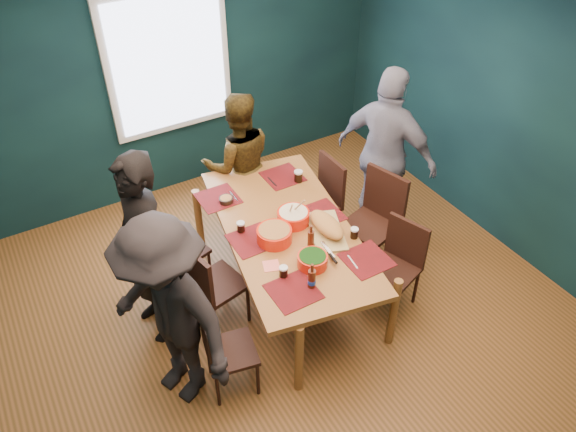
{
  "coord_description": "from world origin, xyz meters",
  "views": [
    {
      "loc": [
        -1.73,
        -2.97,
        4.0
      ],
      "look_at": [
        0.15,
        0.24,
        0.98
      ],
      "focal_mm": 35.0,
      "sensor_mm": 36.0,
      "label": 1
    }
  ],
  "objects_px": {
    "dining_table": "(287,234)",
    "person_near_left": "(168,315)",
    "bowl_salad": "(274,235)",
    "cutting_board": "(327,226)",
    "chair_right_far": "(323,195)",
    "chair_right_near": "(399,259)",
    "person_back": "(239,164)",
    "chair_left_near": "(220,348)",
    "chair_left_far": "(175,249)",
    "chair_left_mid": "(208,282)",
    "bowl_herbs": "(312,260)",
    "person_right": "(386,155)",
    "bowl_dumpling": "(293,216)",
    "chair_right_mid": "(377,214)",
    "person_far_left": "(145,251)"
  },
  "relations": [
    {
      "from": "dining_table",
      "to": "person_near_left",
      "type": "bearing_deg",
      "value": -148.62
    },
    {
      "from": "bowl_salad",
      "to": "cutting_board",
      "type": "distance_m",
      "value": 0.46
    },
    {
      "from": "chair_right_far",
      "to": "chair_right_near",
      "type": "height_order",
      "value": "chair_right_far"
    },
    {
      "from": "chair_right_near",
      "to": "person_back",
      "type": "relative_size",
      "value": 0.57
    },
    {
      "from": "chair_left_near",
      "to": "bowl_salad",
      "type": "distance_m",
      "value": 1.05
    },
    {
      "from": "chair_left_far",
      "to": "chair_left_near",
      "type": "relative_size",
      "value": 1.03
    },
    {
      "from": "dining_table",
      "to": "chair_right_far",
      "type": "height_order",
      "value": "chair_right_far"
    },
    {
      "from": "chair_left_mid",
      "to": "person_near_left",
      "type": "xyz_separation_m",
      "value": [
        -0.49,
        -0.47,
        0.33
      ]
    },
    {
      "from": "chair_right_far",
      "to": "bowl_herbs",
      "type": "xyz_separation_m",
      "value": [
        -0.79,
        -1.04,
        0.32
      ]
    },
    {
      "from": "person_right",
      "to": "bowl_dumpling",
      "type": "relative_size",
      "value": 6.44
    },
    {
      "from": "bowl_dumpling",
      "to": "bowl_herbs",
      "type": "relative_size",
      "value": 1.16
    },
    {
      "from": "dining_table",
      "to": "bowl_herbs",
      "type": "bearing_deg",
      "value": -86.81
    },
    {
      "from": "chair_right_far",
      "to": "person_back",
      "type": "relative_size",
      "value": 0.6
    },
    {
      "from": "chair_right_near",
      "to": "cutting_board",
      "type": "bearing_deg",
      "value": 127.93
    },
    {
      "from": "chair_left_mid",
      "to": "chair_right_mid",
      "type": "relative_size",
      "value": 0.91
    },
    {
      "from": "chair_right_mid",
      "to": "person_back",
      "type": "relative_size",
      "value": 0.66
    },
    {
      "from": "chair_right_near",
      "to": "bowl_salad",
      "type": "bearing_deg",
      "value": 134.44
    },
    {
      "from": "person_right",
      "to": "person_near_left",
      "type": "relative_size",
      "value": 1.06
    },
    {
      "from": "bowl_salad",
      "to": "person_right",
      "type": "bearing_deg",
      "value": 16.02
    },
    {
      "from": "chair_left_mid",
      "to": "bowl_herbs",
      "type": "height_order",
      "value": "chair_left_mid"
    },
    {
      "from": "bowl_salad",
      "to": "bowl_herbs",
      "type": "relative_size",
      "value": 1.23
    },
    {
      "from": "dining_table",
      "to": "bowl_dumpling",
      "type": "height_order",
      "value": "bowl_dumpling"
    },
    {
      "from": "chair_left_near",
      "to": "bowl_dumpling",
      "type": "xyz_separation_m",
      "value": [
        1.06,
        0.69,
        0.38
      ]
    },
    {
      "from": "chair_left_mid",
      "to": "person_near_left",
      "type": "height_order",
      "value": "person_near_left"
    },
    {
      "from": "chair_right_far",
      "to": "person_back",
      "type": "height_order",
      "value": "person_back"
    },
    {
      "from": "chair_right_far",
      "to": "person_far_left",
      "type": "bearing_deg",
      "value": -172.33
    },
    {
      "from": "chair_right_far",
      "to": "chair_right_mid",
      "type": "height_order",
      "value": "chair_right_mid"
    },
    {
      "from": "dining_table",
      "to": "chair_left_near",
      "type": "height_order",
      "value": "chair_left_near"
    },
    {
      "from": "chair_right_mid",
      "to": "person_near_left",
      "type": "distance_m",
      "value": 2.31
    },
    {
      "from": "person_near_left",
      "to": "cutting_board",
      "type": "xyz_separation_m",
      "value": [
        1.54,
        0.26,
        -0.0
      ]
    },
    {
      "from": "person_far_left",
      "to": "person_right",
      "type": "height_order",
      "value": "person_right"
    },
    {
      "from": "person_right",
      "to": "bowl_herbs",
      "type": "relative_size",
      "value": 7.47
    },
    {
      "from": "person_far_left",
      "to": "chair_left_mid",
      "type": "bearing_deg",
      "value": 51.47
    },
    {
      "from": "chair_right_near",
      "to": "person_near_left",
      "type": "relative_size",
      "value": 0.51
    },
    {
      "from": "chair_right_far",
      "to": "bowl_salad",
      "type": "distance_m",
      "value": 1.15
    },
    {
      "from": "chair_left_mid",
      "to": "person_back",
      "type": "xyz_separation_m",
      "value": [
        0.89,
        1.16,
        0.23
      ]
    },
    {
      "from": "chair_left_near",
      "to": "bowl_dumpling",
      "type": "relative_size",
      "value": 2.91
    },
    {
      "from": "chair_right_mid",
      "to": "cutting_board",
      "type": "relative_size",
      "value": 1.47
    },
    {
      "from": "bowl_dumpling",
      "to": "cutting_board",
      "type": "height_order",
      "value": "bowl_dumpling"
    },
    {
      "from": "person_near_left",
      "to": "person_far_left",
      "type": "bearing_deg",
      "value": 150.16
    },
    {
      "from": "bowl_salad",
      "to": "chair_left_near",
      "type": "bearing_deg",
      "value": -144.93
    },
    {
      "from": "chair_left_near",
      "to": "chair_right_near",
      "type": "xyz_separation_m",
      "value": [
        1.8,
        0.06,
        0.03
      ]
    },
    {
      "from": "chair_left_mid",
      "to": "person_far_left",
      "type": "distance_m",
      "value": 0.6
    },
    {
      "from": "dining_table",
      "to": "chair_left_far",
      "type": "height_order",
      "value": "chair_left_far"
    },
    {
      "from": "chair_right_far",
      "to": "dining_table",
      "type": "bearing_deg",
      "value": -145.35
    },
    {
      "from": "bowl_dumpling",
      "to": "person_near_left",
      "type": "bearing_deg",
      "value": -159.08
    },
    {
      "from": "chair_left_near",
      "to": "person_far_left",
      "type": "distance_m",
      "value": 1.0
    },
    {
      "from": "chair_left_mid",
      "to": "person_right",
      "type": "relative_size",
      "value": 0.51
    },
    {
      "from": "person_back",
      "to": "cutting_board",
      "type": "xyz_separation_m",
      "value": [
        0.17,
        -1.38,
        0.09
      ]
    },
    {
      "from": "person_back",
      "to": "bowl_salad",
      "type": "bearing_deg",
      "value": 92.92
    }
  ]
}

